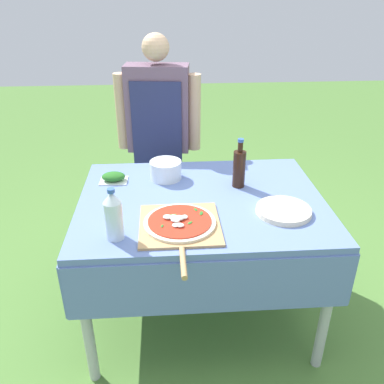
% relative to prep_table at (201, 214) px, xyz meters
% --- Properties ---
extents(ground_plane, '(12.00, 12.00, 0.00)m').
position_rel_prep_table_xyz_m(ground_plane, '(0.00, 0.00, -0.68)').
color(ground_plane, '#517F38').
extents(prep_table, '(1.27, 0.97, 0.77)m').
position_rel_prep_table_xyz_m(prep_table, '(0.00, 0.00, 0.00)').
color(prep_table, '#607AB7').
rests_on(prep_table, ground).
extents(person_cook, '(0.56, 0.22, 1.49)m').
position_rel_prep_table_xyz_m(person_cook, '(-0.22, 0.78, 0.20)').
color(person_cook, '#70604C').
rests_on(person_cook, ground).
extents(pizza_on_peel, '(0.37, 0.56, 0.05)m').
position_rel_prep_table_xyz_m(pizza_on_peel, '(-0.12, -0.26, 0.11)').
color(pizza_on_peel, tan).
rests_on(pizza_on_peel, prep_table).
extents(oil_bottle, '(0.07, 0.07, 0.27)m').
position_rel_prep_table_xyz_m(oil_bottle, '(0.21, 0.13, 0.20)').
color(oil_bottle, black).
rests_on(oil_bottle, prep_table).
extents(water_bottle, '(0.08, 0.08, 0.24)m').
position_rel_prep_table_xyz_m(water_bottle, '(-0.41, -0.33, 0.21)').
color(water_bottle, silver).
rests_on(water_bottle, prep_table).
extents(herb_container, '(0.16, 0.12, 0.05)m').
position_rel_prep_table_xyz_m(herb_container, '(-0.47, 0.24, 0.12)').
color(herb_container, silver).
rests_on(herb_container, prep_table).
extents(mixing_tub, '(0.18, 0.18, 0.10)m').
position_rel_prep_table_xyz_m(mixing_tub, '(-0.18, 0.26, 0.15)').
color(mixing_tub, silver).
rests_on(mixing_tub, prep_table).
extents(plate_stack, '(0.27, 0.27, 0.02)m').
position_rel_prep_table_xyz_m(plate_stack, '(0.38, -0.17, 0.11)').
color(plate_stack, beige).
rests_on(plate_stack, prep_table).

